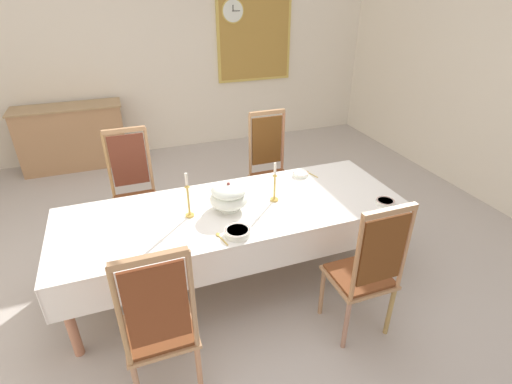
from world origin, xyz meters
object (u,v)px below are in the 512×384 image
soup_tureen (229,196)px  candlestick_west (188,199)px  chair_north_a (134,189)px  bowl_far_left (385,202)px  dining_table (234,215)px  spoon_secondary (219,236)px  chair_north_b (270,167)px  mounted_clock (232,11)px  bowl_near_left (301,174)px  chair_south_b (367,270)px  framed_painting (254,30)px  sideboard (73,137)px  bowl_near_right (238,232)px  chair_south_a (160,325)px  candlestick_east (275,186)px  spoon_primary (308,173)px

soup_tureen → candlestick_west: (-0.33, 0.00, 0.04)m
chair_north_a → bowl_far_left: 2.38m
dining_table → spoon_secondary: size_ratio=16.34×
soup_tureen → chair_north_b: bearing=50.9°
soup_tureen → mounted_clock: bearing=71.8°
candlestick_west → soup_tureen: bearing=-0.0°
soup_tureen → chair_north_a: bearing=128.1°
chair_north_b → bowl_near_left: size_ratio=7.98×
spoon_secondary → chair_south_b: bearing=-42.8°
chair_north_a → framed_painting: size_ratio=0.78×
chair_south_b → sideboard: chair_south_b is taller
soup_tureen → spoon_secondary: soup_tureen is taller
dining_table → soup_tureen: size_ratio=9.00×
chair_south_b → framed_painting: size_ratio=0.77×
candlestick_west → bowl_near_right: 0.49m
dining_table → chair_north_a: chair_north_a is taller
dining_table → chair_south_a: bearing=-129.4°
chair_south_a → sideboard: chair_south_a is taller
candlestick_east → spoon_primary: candlestick_east is taller
bowl_near_left → candlestick_east: bearing=-140.1°
candlestick_west → chair_south_a: bearing=-112.8°
chair_south_a → chair_north_a: size_ratio=1.01×
candlestick_east → bowl_near_right: bearing=-139.9°
chair_north_a → soup_tureen: chair_north_a is taller
bowl_near_left → mounted_clock: 3.27m
dining_table → bowl_near_left: bowl_near_left is taller
chair_south_a → soup_tureen: 1.19m
chair_north_a → soup_tureen: 1.20m
chair_north_a → bowl_far_left: size_ratio=7.63×
candlestick_west → dining_table: bearing=0.0°
spoon_primary → mounted_clock: bearing=70.2°
bowl_far_left → framed_painting: (0.18, 3.75, 0.98)m
chair_north_b → candlestick_west: (-1.08, -0.92, 0.30)m
spoon_primary → chair_south_b: bearing=-114.5°
dining_table → framed_painting: (1.42, 3.38, 1.07)m
sideboard → spoon_secondary: bearing=109.2°
chair_north_b → bowl_near_right: bearing=58.6°
bowl_near_left → sideboard: size_ratio=0.11×
chair_south_b → mounted_clock: bearing=85.2°
mounted_clock → chair_north_a: bearing=-126.7°
dining_table → mounted_clock: 3.78m
sideboard → mounted_clock: (2.50, 0.24, 1.57)m
candlestick_west → framed_painting: (1.79, 3.38, 0.84)m
candlestick_west → bowl_far_left: bearing=-13.2°
chair_south_a → soup_tureen: size_ratio=3.79×
chair_north_a → chair_north_b: bearing=-180.0°
spoon_primary → chair_north_b: bearing=92.6°
bowl_near_left → framed_painting: 3.24m
candlestick_east → chair_north_b: bearing=69.7°
soup_tureen → candlestick_west: bearing=180.0°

